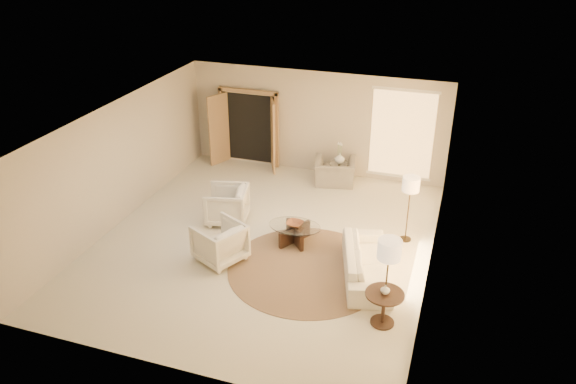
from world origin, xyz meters
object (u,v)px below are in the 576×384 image
(coffee_table, at_px, (295,232))
(floor_lamp_near, at_px, (411,187))
(armchair_right, at_px, (220,241))
(bowl, at_px, (295,224))
(side_vase, at_px, (340,158))
(armchair_left, at_px, (227,203))
(floor_lamp_far, at_px, (389,253))
(end_table, at_px, (384,303))
(sofa, at_px, (367,263))
(side_table, at_px, (339,171))
(end_vase, at_px, (385,290))
(accent_chair, at_px, (335,168))

(coffee_table, height_order, floor_lamp_near, floor_lamp_near)
(armchair_right, height_order, floor_lamp_near, floor_lamp_near)
(bowl, distance_m, side_vase, 3.18)
(armchair_left, xyz_separation_m, floor_lamp_near, (4.06, 0.47, 0.82))
(floor_lamp_far, bearing_deg, floor_lamp_near, 90.00)
(armchair_right, xyz_separation_m, end_table, (3.53, -0.95, -0.02))
(sofa, relative_size, side_table, 3.63)
(side_table, xyz_separation_m, floor_lamp_far, (2.07, -5.17, 1.05))
(coffee_table, relative_size, side_vase, 4.39)
(armchair_left, distance_m, floor_lamp_near, 4.17)
(armchair_left, distance_m, end_vase, 4.76)
(floor_lamp_far, relative_size, bowl, 4.63)
(floor_lamp_near, bearing_deg, floor_lamp_far, -90.00)
(armchair_left, xyz_separation_m, side_vase, (1.99, 2.75, 0.26))
(side_table, bearing_deg, floor_lamp_near, -47.90)
(sofa, xyz_separation_m, floor_lamp_far, (0.55, -1.25, 1.10))
(bowl, bearing_deg, end_vase, -42.28)
(armchair_right, height_order, accent_chair, armchair_right)
(side_table, xyz_separation_m, bowl, (-0.21, -3.16, 0.10))
(armchair_left, bearing_deg, floor_lamp_near, 83.42)
(coffee_table, height_order, side_table, side_table)
(end_table, distance_m, side_table, 5.63)
(accent_chair, bearing_deg, coffee_table, 75.75)
(coffee_table, bearing_deg, floor_lamp_far, -41.44)
(accent_chair, relative_size, bowl, 2.90)
(accent_chair, xyz_separation_m, end_vase, (2.18, -5.22, 0.26))
(floor_lamp_near, xyz_separation_m, floor_lamp_far, (-0.00, -2.88, 0.12))
(sofa, distance_m, end_vase, 1.48)
(coffee_table, xyz_separation_m, bowl, (0.00, 0.00, 0.20))
(armchair_left, height_order, floor_lamp_near, floor_lamp_near)
(end_table, xyz_separation_m, side_vase, (-2.07, 5.23, 0.29))
(side_table, relative_size, bowl, 1.66)
(armchair_left, height_order, accent_chair, armchair_left)
(side_vase, bearing_deg, bowl, -93.85)
(floor_lamp_far, bearing_deg, end_table, -90.00)
(armchair_left, distance_m, side_table, 3.40)
(bowl, bearing_deg, floor_lamp_near, 20.90)
(end_vase, bearing_deg, armchair_right, 165.01)
(sofa, height_order, end_vase, end_vase)
(end_table, bearing_deg, coffee_table, 137.72)
(end_table, bearing_deg, floor_lamp_near, 90.00)
(armchair_right, distance_m, coffee_table, 1.70)
(bowl, bearing_deg, sofa, -23.83)
(coffee_table, height_order, bowl, bowl)
(armchair_left, xyz_separation_m, coffee_table, (1.78, -0.41, -0.21))
(accent_chair, relative_size, end_table, 1.54)
(floor_lamp_far, distance_m, end_vase, 0.70)
(armchair_right, distance_m, bowl, 1.69)
(armchair_left, bearing_deg, end_table, 45.44)
(accent_chair, xyz_separation_m, bowl, (-0.10, -3.15, 0.01))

